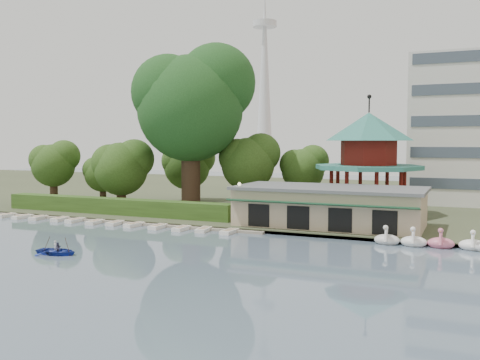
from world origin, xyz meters
The scene contains 14 objects.
ground_plane centered at (0.00, 0.00, 0.00)m, with size 220.00×220.00×0.00m, color slate.
shore centered at (0.00, 52.00, 0.20)m, with size 220.00×70.00×0.40m, color #424930.
embankment centered at (0.00, 17.30, 0.15)m, with size 220.00×0.60×0.30m, color gray.
dock centered at (-12.00, 17.20, 0.12)m, with size 34.00×1.60×0.24m, color gray.
boathouse centered at (10.00, 21.97, 2.37)m, with size 18.60×9.39×3.90m.
pavilion centered at (12.00, 32.00, 7.48)m, with size 12.40×12.40×13.50m.
broadcast_tower centered at (-42.00, 140.00, 33.98)m, with size 8.00×8.00×96.00m.
hedge centered at (-15.00, 20.50, 1.30)m, with size 30.00×2.00×1.80m, color #32531B.
lamp_post centered at (1.50, 19.00, 3.34)m, with size 0.36×0.36×4.28m.
big_tree centered at (-8.82, 28.21, 13.87)m, with size 14.35×13.37×20.53m.
small_trees centered at (-13.55, 31.14, 5.76)m, with size 39.25×16.80×9.46m.
swan_boats centered at (23.61, 16.58, 0.40)m, with size 17.35×2.12×1.92m.
moored_rowboats centered at (-12.62, 15.78, 0.18)m, with size 29.63×2.69×0.36m.
rowboat_with_passengers centered at (-6.59, 1.87, 0.49)m, with size 4.94×3.68×2.01m.
Camera 1 is at (22.93, -30.16, 8.80)m, focal length 40.00 mm.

